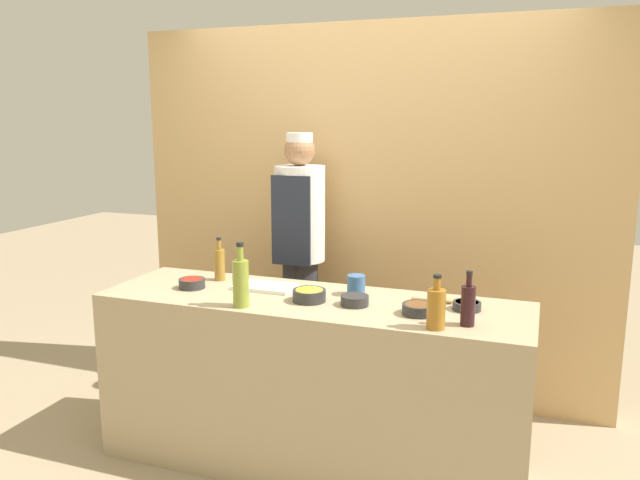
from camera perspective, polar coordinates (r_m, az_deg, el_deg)
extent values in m
plane|color=tan|center=(3.55, -0.76, -19.63)|extent=(14.00, 14.00, 0.00)
cube|color=tan|center=(4.10, 4.43, 2.46)|extent=(3.15, 0.18, 2.40)
cube|color=tan|center=(3.34, -0.78, -12.90)|extent=(2.19, 0.65, 0.91)
cylinder|color=#2D2D2D|center=(3.08, 13.28, -5.87)|extent=(0.14, 0.14, 0.04)
cylinder|color=#703384|center=(3.08, 13.29, -5.62)|extent=(0.11, 0.11, 0.01)
cylinder|color=#2D2D2D|center=(3.44, -11.62, -3.91)|extent=(0.14, 0.14, 0.05)
cylinder|color=red|center=(3.43, -11.64, -3.62)|extent=(0.12, 0.12, 0.02)
cylinder|color=#2D2D2D|center=(3.07, 3.19, -5.54)|extent=(0.14, 0.14, 0.05)
cylinder|color=orange|center=(3.07, 3.19, -5.22)|extent=(0.11, 0.11, 0.02)
cylinder|color=#2D2D2D|center=(3.13, -0.99, -5.09)|extent=(0.17, 0.17, 0.06)
cylinder|color=yellow|center=(3.13, -0.99, -4.72)|extent=(0.14, 0.14, 0.02)
cylinder|color=#2D2D2D|center=(2.97, 9.00, -6.27)|extent=(0.16, 0.16, 0.05)
cylinder|color=brown|center=(2.96, 9.01, -5.95)|extent=(0.13, 0.13, 0.01)
cube|color=white|center=(3.38, -5.06, -4.28)|extent=(0.32, 0.19, 0.02)
cylinder|color=black|center=(2.84, 13.38, -5.89)|extent=(0.06, 0.06, 0.18)
cylinder|color=black|center=(2.80, 13.48, -3.61)|extent=(0.03, 0.03, 0.05)
cylinder|color=black|center=(2.80, 13.52, -2.92)|extent=(0.03, 0.03, 0.01)
cylinder|color=olive|center=(3.05, -7.25, -3.99)|extent=(0.08, 0.08, 0.23)
cylinder|color=olive|center=(3.01, -7.32, -1.23)|extent=(0.03, 0.03, 0.07)
cylinder|color=black|center=(3.00, -7.34, -0.40)|extent=(0.04, 0.04, 0.02)
cylinder|color=#9E661E|center=(2.77, 10.57, -6.25)|extent=(0.08, 0.08, 0.18)
cylinder|color=#9E661E|center=(2.74, 10.65, -3.96)|extent=(0.03, 0.03, 0.05)
cylinder|color=black|center=(2.73, 10.68, -3.27)|extent=(0.04, 0.04, 0.01)
cylinder|color=olive|center=(3.56, -9.17, -2.26)|extent=(0.06, 0.06, 0.18)
cylinder|color=olive|center=(3.54, -9.22, -0.44)|extent=(0.02, 0.02, 0.05)
cylinder|color=black|center=(3.53, -9.24, 0.11)|extent=(0.03, 0.03, 0.01)
cylinder|color=#386093|center=(3.24, 3.33, -4.14)|extent=(0.09, 0.09, 0.10)
cylinder|color=#B2844C|center=(3.18, 9.91, -5.43)|extent=(0.17, 0.02, 0.02)
ellipsoid|color=#B2844C|center=(3.16, 11.71, -5.48)|extent=(0.05, 0.04, 0.02)
cylinder|color=#28282D|center=(4.07, -1.78, -8.25)|extent=(0.22, 0.22, 0.93)
cylinder|color=white|center=(3.88, -1.85, 2.43)|extent=(0.31, 0.31, 0.59)
cube|color=#232838|center=(3.75, -2.69, 1.75)|extent=(0.25, 0.02, 0.55)
sphere|color=#9E704C|center=(3.84, -1.88, 8.22)|extent=(0.19, 0.19, 0.19)
cylinder|color=white|center=(3.84, -1.89, 9.29)|extent=(0.16, 0.16, 0.07)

